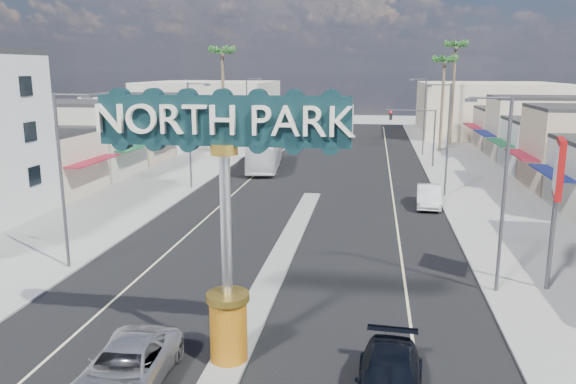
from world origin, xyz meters
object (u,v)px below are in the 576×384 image
(streetlight_r_near, at_px, (501,185))
(bank_pylon_sign, at_px, (558,177))
(gateway_sign, at_px, (225,199))
(streetlight_r_mid, at_px, (446,134))
(palm_right_mid, at_px, (445,64))
(car_parked_right, at_px, (429,196))
(streetlight_r_far, at_px, (423,113))
(traffic_signal_left, at_px, (244,124))
(streetlight_l_near, at_px, (64,173))
(streetlight_l_mid, at_px, (191,130))
(palm_left_far, at_px, (222,56))
(streetlight_l_far, at_px, (248,111))
(suv_right, at_px, (389,382))
(traffic_signal_right, at_px, (417,126))
(palm_right_far, at_px, (456,51))
(city_bus, at_px, (265,153))
(suv_left, at_px, (126,369))

(streetlight_r_near, bearing_deg, bank_pylon_sign, 12.69)
(gateway_sign, height_order, streetlight_r_mid, gateway_sign)
(palm_right_mid, xyz_separation_m, car_parked_right, (-4.00, -29.50, -9.80))
(streetlight_r_near, bearing_deg, streetlight_r_far, 90.00)
(traffic_signal_left, height_order, streetlight_r_mid, streetlight_r_mid)
(streetlight_l_near, distance_m, streetlight_l_mid, 20.00)
(streetlight_r_far, bearing_deg, streetlight_l_near, -116.42)
(palm_left_far, bearing_deg, palm_right_mid, 12.99)
(gateway_sign, height_order, streetlight_l_far, gateway_sign)
(gateway_sign, bearing_deg, palm_left_far, 105.15)
(streetlight_r_mid, relative_size, palm_left_far, 0.69)
(streetlight_r_mid, bearing_deg, suv_right, -99.46)
(streetlight_r_mid, height_order, streetlight_r_far, same)
(traffic_signal_left, distance_m, streetlight_r_near, 39.26)
(car_parked_right, xyz_separation_m, bank_pylon_sign, (3.97, -15.93, 4.60))
(traffic_signal_right, bearing_deg, palm_right_far, 72.10)
(traffic_signal_left, height_order, traffic_signal_right, same)
(gateway_sign, bearing_deg, city_bus, 99.10)
(streetlight_r_mid, distance_m, car_parked_right, 5.70)
(traffic_signal_right, bearing_deg, streetlight_l_near, -119.99)
(gateway_sign, xyz_separation_m, streetlight_l_far, (-10.43, 50.02, -0.86))
(suv_left, bearing_deg, traffic_signal_right, 72.51)
(traffic_signal_left, distance_m, streetlight_l_near, 34.03)
(suv_left, bearing_deg, bank_pylon_sign, 31.88)
(streetlight_r_near, bearing_deg, car_parked_right, 94.96)
(traffic_signal_left, xyz_separation_m, streetlight_r_far, (19.62, 8.01, 0.79))
(palm_left_far, relative_size, palm_right_far, 0.93)
(streetlight_r_far, xyz_separation_m, palm_left_far, (-23.43, -2.00, 6.43))
(streetlight_l_far, height_order, city_bus, streetlight_l_far)
(streetlight_l_near, height_order, streetlight_l_far, same)
(gateway_sign, relative_size, suv_right, 1.81)
(traffic_signal_left, bearing_deg, streetlight_l_near, -92.10)
(traffic_signal_right, height_order, palm_right_mid, palm_right_mid)
(streetlight_l_near, height_order, palm_right_far, palm_right_far)
(traffic_signal_right, height_order, streetlight_l_far, streetlight_l_far)
(traffic_signal_left, bearing_deg, traffic_signal_right, 0.00)
(traffic_signal_right, distance_m, streetlight_r_near, 34.03)
(gateway_sign, bearing_deg, streetlight_r_near, 37.55)
(streetlight_r_far, distance_m, suv_right, 52.08)
(streetlight_l_far, distance_m, city_bus, 12.64)
(palm_right_far, bearing_deg, car_parked_right, -99.59)
(suv_left, bearing_deg, streetlight_r_near, 35.13)
(traffic_signal_left, height_order, streetlight_r_near, streetlight_r_near)
(streetlight_l_near, xyz_separation_m, palm_right_far, (25.43, 52.00, 7.32))
(streetlight_l_mid, relative_size, bank_pylon_sign, 1.29)
(streetlight_l_far, bearing_deg, streetlight_r_far, 0.00)
(streetlight_r_near, bearing_deg, gateway_sign, -142.45)
(streetlight_l_far, relative_size, bank_pylon_sign, 1.29)
(gateway_sign, xyz_separation_m, city_bus, (-6.19, 38.62, -4.29))
(suv_left, bearing_deg, streetlight_l_mid, 101.88)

